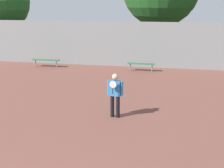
{
  "coord_description": "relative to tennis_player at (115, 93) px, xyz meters",
  "views": [
    {
      "loc": [
        2.95,
        -3.71,
        4.12
      ],
      "look_at": [
        0.38,
        8.23,
        0.95
      ],
      "focal_mm": 50.0,
      "sensor_mm": 36.0,
      "label": 1
    }
  ],
  "objects": [
    {
      "name": "tennis_player",
      "position": [
        0.0,
        0.0,
        0.0
      ],
      "size": [
        0.6,
        0.43,
        1.65
      ],
      "rotation": [
        0.0,
        0.0,
        -0.1
      ],
      "color": "black",
      "rests_on": "ground_plane"
    },
    {
      "name": "bench_courtside_near",
      "position": [
        -6.4,
        8.31,
        -0.5
      ],
      "size": [
        1.88,
        0.4,
        0.5
      ],
      "color": "#28663D",
      "rests_on": "ground_plane"
    },
    {
      "name": "bench_courtside_far",
      "position": [
        -0.04,
        8.31,
        -0.5
      ],
      "size": [
        1.71,
        0.4,
        0.5
      ],
      "color": "#28663D",
      "rests_on": "ground_plane"
    },
    {
      "name": "back_fence",
      "position": [
        -0.75,
        9.62,
        0.54
      ],
      "size": [
        25.63,
        0.06,
        2.97
      ],
      "color": "gray",
      "rests_on": "ground_plane"
    }
  ]
}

